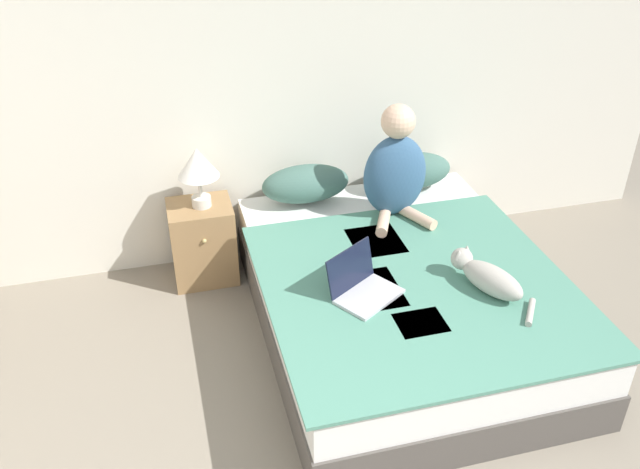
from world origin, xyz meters
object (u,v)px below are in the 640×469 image
(person_sitting, at_px, (395,170))
(nightstand, at_px, (203,242))
(bed, at_px, (401,299))
(pillow_far, at_px, (410,171))
(cat_tabby, at_px, (487,276))
(laptop_open, at_px, (362,286))
(pillow_near, at_px, (306,184))
(table_lamp, at_px, (198,166))

(person_sitting, distance_m, nightstand, 1.33)
(bed, height_order, pillow_far, pillow_far)
(cat_tabby, bearing_deg, pillow_far, -25.92)
(laptop_open, bearing_deg, pillow_near, 59.77)
(person_sitting, bearing_deg, laptop_open, -120.53)
(pillow_far, bearing_deg, nightstand, -179.73)
(pillow_near, relative_size, pillow_far, 1.00)
(pillow_near, height_order, pillow_far, same)
(bed, bearing_deg, pillow_near, 112.52)
(table_lamp, bearing_deg, bed, -39.57)
(pillow_near, distance_m, pillow_far, 0.72)
(bed, relative_size, person_sitting, 2.84)
(bed, xyz_separation_m, cat_tabby, (0.34, -0.33, 0.32))
(person_sitting, distance_m, table_lamp, 1.21)
(pillow_near, distance_m, table_lamp, 0.71)
(pillow_near, xyz_separation_m, table_lamp, (-0.68, -0.01, 0.22))
(pillow_far, distance_m, person_sitting, 0.43)
(person_sitting, relative_size, nightstand, 1.34)
(bed, bearing_deg, cat_tabby, -44.51)
(pillow_far, relative_size, table_lamp, 1.46)
(pillow_far, xyz_separation_m, laptop_open, (-0.68, -1.07, -0.07))
(laptop_open, relative_size, table_lamp, 1.10)
(laptop_open, xyz_separation_m, table_lamp, (-0.72, 1.06, 0.29))
(pillow_near, height_order, laptop_open, pillow_near)
(person_sitting, relative_size, cat_tabby, 1.26)
(pillow_near, relative_size, table_lamp, 1.46)
(person_sitting, height_order, laptop_open, person_sitting)
(pillow_far, bearing_deg, bed, -112.54)
(pillow_far, bearing_deg, table_lamp, -179.54)
(pillow_far, xyz_separation_m, table_lamp, (-1.40, -0.01, 0.22))
(pillow_near, bearing_deg, bed, -67.48)
(bed, height_order, nightstand, nightstand)
(pillow_far, bearing_deg, cat_tabby, -91.17)
(bed, xyz_separation_m, pillow_far, (0.36, 0.87, 0.36))
(cat_tabby, relative_size, laptop_open, 1.33)
(bed, height_order, cat_tabby, cat_tabby)
(pillow_far, bearing_deg, person_sitting, -126.11)
(pillow_far, height_order, cat_tabby, pillow_far)
(table_lamp, bearing_deg, pillow_near, 0.95)
(bed, distance_m, cat_tabby, 0.57)
(table_lamp, bearing_deg, cat_tabby, -40.85)
(cat_tabby, bearing_deg, person_sitting, -11.91)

